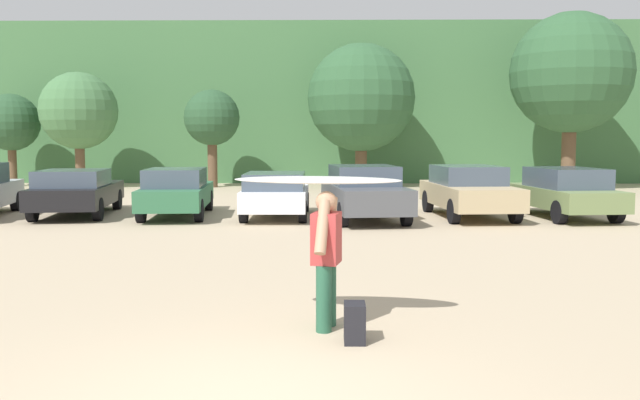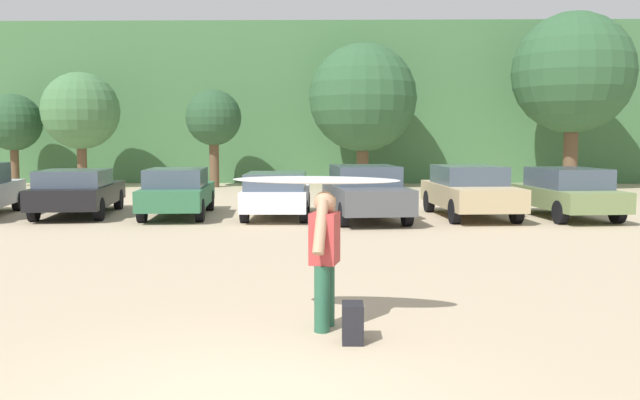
# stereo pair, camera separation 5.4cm
# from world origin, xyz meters

# --- Properties ---
(hillside_ridge) EXTENTS (108.00, 12.00, 8.16)m
(hillside_ridge) POSITION_xyz_m (0.00, 35.15, 4.08)
(hillside_ridge) COLOR #427042
(hillside_ridge) RESTS_ON ground_plane
(tree_left) EXTENTS (2.70, 2.70, 4.39)m
(tree_left) POSITION_xyz_m (-14.39, 26.81, 3.01)
(tree_left) COLOR brown
(tree_left) RESTS_ON ground_plane
(tree_ridge_back) EXTENTS (3.53, 3.53, 5.31)m
(tree_ridge_back) POSITION_xyz_m (-10.79, 25.81, 3.52)
(tree_ridge_back) COLOR brown
(tree_ridge_back) RESTS_ON ground_plane
(tree_far_left) EXTENTS (2.59, 2.59, 4.54)m
(tree_far_left) POSITION_xyz_m (-4.75, 26.32, 3.19)
(tree_far_left) COLOR brown
(tree_far_left) RESTS_ON ground_plane
(tree_center) EXTENTS (5.00, 5.00, 6.67)m
(tree_center) POSITION_xyz_m (2.20, 26.43, 4.15)
(tree_center) COLOR brown
(tree_center) RESTS_ON ground_plane
(tree_right) EXTENTS (5.38, 5.38, 7.88)m
(tree_right) POSITION_xyz_m (11.48, 25.41, 5.17)
(tree_right) COLOR brown
(tree_right) RESTS_ON ground_plane
(parked_car_black) EXTENTS (2.55, 4.91, 1.38)m
(parked_car_black) POSITION_xyz_m (-6.78, 14.45, 0.74)
(parked_car_black) COLOR black
(parked_car_black) RESTS_ON ground_plane
(parked_car_forest_green) EXTENTS (2.13, 4.72, 1.42)m
(parked_car_forest_green) POSITION_xyz_m (-3.75, 14.29, 0.75)
(parked_car_forest_green) COLOR #2D6642
(parked_car_forest_green) RESTS_ON ground_plane
(parked_car_white) EXTENTS (1.87, 4.24, 1.32)m
(parked_car_white) POSITION_xyz_m (-0.81, 14.05, 0.71)
(parked_car_white) COLOR white
(parked_car_white) RESTS_ON ground_plane
(parked_car_dark_gray) EXTENTS (2.48, 4.92, 1.53)m
(parked_car_dark_gray) POSITION_xyz_m (1.71, 13.63, 0.79)
(parked_car_dark_gray) COLOR #4C4F54
(parked_car_dark_gray) RESTS_ON ground_plane
(parked_car_tan) EXTENTS (2.30, 4.70, 1.50)m
(parked_car_tan) POSITION_xyz_m (4.78, 14.26, 0.79)
(parked_car_tan) COLOR tan
(parked_car_tan) RESTS_ON ground_plane
(parked_car_olive_green) EXTENTS (2.31, 4.55, 1.45)m
(parked_car_olive_green) POSITION_xyz_m (7.53, 14.12, 0.77)
(parked_car_olive_green) COLOR #6B7F4C
(parked_car_olive_green) RESTS_ON ground_plane
(person_adult) EXTENTS (0.38, 0.87, 1.67)m
(person_adult) POSITION_xyz_m (0.71, 2.39, 0.95)
(person_adult) COLOR #26593F
(person_adult) RESTS_ON ground_plane
(surfboard_white) EXTENTS (2.13, 0.87, 0.10)m
(surfboard_white) POSITION_xyz_m (0.59, 2.53, 1.80)
(surfboard_white) COLOR white
(backpack_dropped) EXTENTS (0.24, 0.34, 0.45)m
(backpack_dropped) POSITION_xyz_m (1.03, 1.83, 0.22)
(backpack_dropped) COLOR black
(backpack_dropped) RESTS_ON ground_plane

